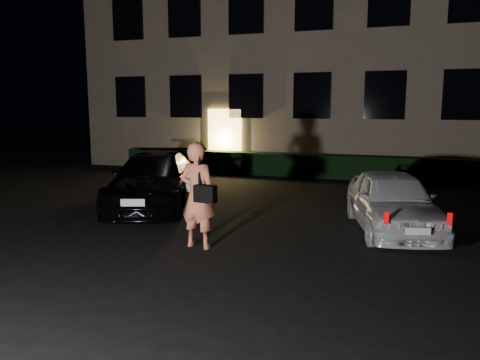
% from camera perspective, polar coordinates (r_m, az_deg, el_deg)
% --- Properties ---
extents(ground, '(80.00, 80.00, 0.00)m').
position_cam_1_polar(ground, '(7.91, -6.45, -10.46)').
color(ground, black).
rests_on(ground, ground).
extents(building, '(20.00, 8.11, 12.00)m').
position_cam_1_polar(building, '(22.20, 10.92, 17.61)').
color(building, '#6F604F').
rests_on(building, ground).
extents(hedge, '(15.00, 0.70, 0.85)m').
position_cam_1_polar(hedge, '(17.65, 8.30, 1.77)').
color(hedge, black).
rests_on(hedge, ground).
extents(sedan, '(3.42, 5.18, 1.40)m').
position_cam_1_polar(sedan, '(12.52, -10.43, 0.01)').
color(sedan, black).
rests_on(sedan, ground).
extents(hatch, '(2.43, 4.04, 1.29)m').
position_cam_1_polar(hatch, '(10.39, 18.06, -2.44)').
color(hatch, white).
rests_on(hatch, ground).
extents(man, '(0.83, 0.57, 1.98)m').
position_cam_1_polar(man, '(8.68, -5.15, -1.86)').
color(man, '#F67C59').
rests_on(man, ground).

